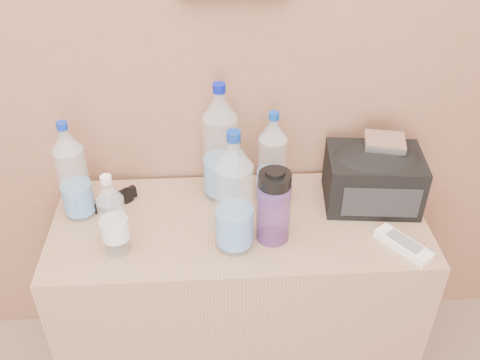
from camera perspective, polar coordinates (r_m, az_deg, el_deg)
The scene contains 11 objects.
dresser at distance 1.82m, azimuth -0.08°, elevation -12.65°, with size 1.10×0.46×0.69m, color tan.
pet_large_a at distance 1.59m, azimuth -17.35°, elevation 0.43°, with size 0.08×0.08×0.31m.
pet_large_b at distance 1.58m, azimuth -2.09°, elevation 3.35°, with size 0.10×0.10×0.38m.
pet_large_c at distance 1.57m, azimuth 3.43°, elevation 1.72°, with size 0.08×0.08×0.31m.
pet_large_d at distance 1.39m, azimuth -0.63°, elevation -2.05°, with size 0.10×0.10×0.37m.
pet_small at distance 1.45m, azimuth -13.38°, elevation -4.08°, with size 0.07×0.07×0.25m.
nalgene_bottle at distance 1.45m, azimuth 3.61°, elevation -2.75°, with size 0.09×0.09×0.23m.
sunglasses at distance 1.67m, azimuth -13.18°, elevation -2.01°, with size 0.14×0.05×0.04m, color black, non-canonical shape.
ac_remote at distance 1.55m, azimuth 17.04°, elevation -6.62°, with size 0.17×0.05×0.02m, color beige.
toiletry_bag at distance 1.64m, azimuth 14.02°, elevation 0.42°, with size 0.28×0.20×0.19m, color black, non-canonical shape.
foil_packet at distance 1.61m, azimuth 15.18°, elevation 3.94°, with size 0.11×0.09×0.02m, color silver.
Camera 1 is at (0.14, 0.56, 1.71)m, focal length 40.00 mm.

